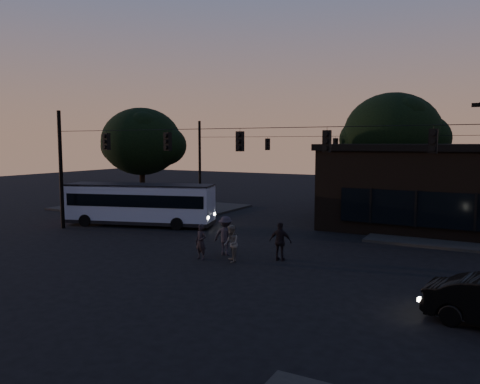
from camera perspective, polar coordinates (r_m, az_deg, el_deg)
The scene contains 12 objects.
ground at distance 20.83m, azimuth -5.34°, elevation -9.26°, with size 120.00×120.00×0.00m, color black.
sidewalk_far_left at distance 40.08m, azimuth -10.82°, elevation -1.84°, with size 14.00×10.00×0.15m, color black.
building at distance 32.83m, azimuth 24.53°, elevation 0.63°, with size 15.40×10.41×5.40m.
tree_behind at distance 39.34m, azimuth 18.07°, elevation 6.76°, with size 7.60×7.60×9.43m.
tree_left at distance 38.95m, azimuth -11.91°, elevation 6.02°, with size 6.40×6.40×8.30m.
signal_rig_near at distance 23.54m, azimuth -0.00°, elevation 3.51°, with size 26.24×0.30×7.50m.
signal_rig_far at distance 38.36m, azimuth 11.53°, elevation 3.99°, with size 26.24×0.30×7.50m.
bus at distance 31.68m, azimuth -12.08°, elevation -1.24°, with size 10.08×5.09×2.77m.
pedestrian_a at distance 22.20m, azimuth -4.78°, elevation -6.07°, with size 0.61×0.40×1.68m, color black.
pedestrian_b at distance 21.66m, azimuth -1.10°, elevation -6.31°, with size 0.83×0.65×1.71m, color #56534E.
pedestrian_c at distance 21.96m, azimuth 4.95°, elevation -6.02°, with size 1.06×0.44×1.81m, color black.
pedestrian_d at distance 22.95m, azimuth -1.77°, elevation -5.34°, with size 1.24×0.71×1.92m, color black.
Camera 1 is at (11.24, -16.66, 5.48)m, focal length 35.00 mm.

